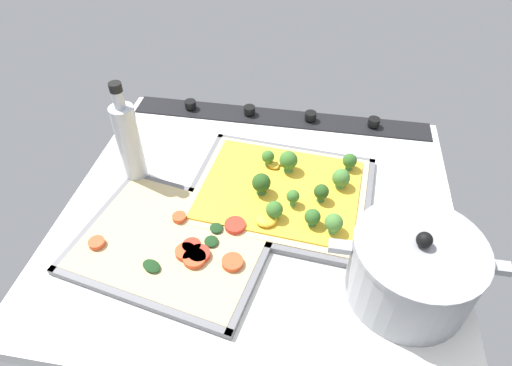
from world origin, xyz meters
The scene contains 8 objects.
ground_plane centered at (0.00, 0.00, -1.50)cm, with size 75.53×70.15×3.00cm, color silver.
stove_control_panel centered at (0.00, -31.58, 0.56)cm, with size 72.51×7.00×2.60cm.
baking_tray_front centered at (-3.58, -4.99, 0.36)cm, with size 38.36×32.60×1.30cm.
broccoli_pizza centered at (-4.58, -4.72, 1.87)cm, with size 35.75×29.99×6.07cm.
baking_tray_back centered at (13.71, 10.97, 0.37)cm, with size 38.34×32.72×1.30cm.
veggie_pizza_back centered at (13.07, 11.15, 1.09)cm, with size 35.52×29.90×1.90cm.
cooking_pot centered at (-26.65, 13.97, 6.08)cm, with size 26.78×19.97×14.45cm.
oil_bottle centered at (26.66, -4.94, 9.49)cm, with size 4.67×4.67×22.71cm.
Camera 1 is at (-9.40, 58.02, 62.75)cm, focal length 30.77 mm.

